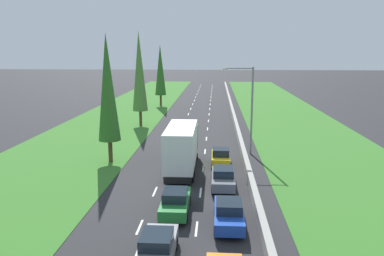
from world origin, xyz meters
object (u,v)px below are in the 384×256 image
(grey_sedan_centre_lane, at_px, (157,248))
(blue_sedan_right_lane, at_px, (229,213))
(white_box_truck_centre_lane, at_px, (182,147))
(street_light_mast, at_px, (249,104))
(poplar_tree_second, at_px, (108,88))
(poplar_tree_fourth, at_px, (160,70))
(yellow_hatchback_right_lane, at_px, (221,157))
(grey_sedan_right_lane, at_px, (223,178))
(green_sedan_centre_lane, at_px, (175,202))
(poplar_tree_third, at_px, (139,72))

(grey_sedan_centre_lane, height_order, blue_sedan_right_lane, same)
(white_box_truck_centre_lane, xyz_separation_m, street_light_mast, (6.30, 5.98, 3.05))
(poplar_tree_second, relative_size, poplar_tree_fourth, 1.05)
(grey_sedan_centre_lane, bearing_deg, yellow_hatchback_right_lane, 78.52)
(grey_sedan_centre_lane, relative_size, grey_sedan_right_lane, 1.00)
(blue_sedan_right_lane, distance_m, green_sedan_centre_lane, 3.82)
(green_sedan_centre_lane, xyz_separation_m, poplar_tree_second, (-7.48, 11.35, 6.36))
(green_sedan_centre_lane, height_order, white_box_truck_centre_lane, white_box_truck_centre_lane)
(poplar_tree_second, height_order, poplar_tree_fourth, poplar_tree_second)
(poplar_tree_second, bearing_deg, yellow_hatchback_right_lane, -2.90)
(blue_sedan_right_lane, relative_size, poplar_tree_third, 0.34)
(poplar_tree_second, relative_size, street_light_mast, 1.36)
(yellow_hatchback_right_lane, distance_m, poplar_tree_third, 22.83)
(poplar_tree_third, bearing_deg, street_light_mast, -45.45)
(grey_sedan_centre_lane, bearing_deg, green_sedan_centre_lane, 87.05)
(grey_sedan_right_lane, relative_size, yellow_hatchback_right_lane, 1.15)
(grey_sedan_centre_lane, relative_size, poplar_tree_third, 0.34)
(grey_sedan_right_lane, bearing_deg, yellow_hatchback_right_lane, 91.24)
(poplar_tree_fourth, distance_m, street_light_mast, 36.43)
(grey_sedan_centre_lane, xyz_separation_m, yellow_hatchback_right_lane, (3.42, 16.84, 0.02))
(grey_sedan_centre_lane, xyz_separation_m, grey_sedan_right_lane, (3.55, 11.11, 0.00))
(green_sedan_centre_lane, height_order, poplar_tree_second, poplar_tree_second)
(blue_sedan_right_lane, relative_size, green_sedan_centre_lane, 1.00)
(grey_sedan_right_lane, relative_size, poplar_tree_second, 0.37)
(white_box_truck_centre_lane, relative_size, poplar_tree_fourth, 0.81)
(green_sedan_centre_lane, distance_m, poplar_tree_second, 15.01)
(blue_sedan_right_lane, distance_m, street_light_mast, 17.58)
(white_box_truck_centre_lane, xyz_separation_m, poplar_tree_second, (-7.12, 2.10, 4.99))
(white_box_truck_centre_lane, relative_size, poplar_tree_third, 0.71)
(green_sedan_centre_lane, relative_size, street_light_mast, 0.50)
(white_box_truck_centre_lane, bearing_deg, blue_sedan_right_lane, -70.59)
(green_sedan_centre_lane, height_order, yellow_hatchback_right_lane, yellow_hatchback_right_lane)
(grey_sedan_centre_lane, distance_m, grey_sedan_right_lane, 11.66)
(white_box_truck_centre_lane, xyz_separation_m, poplar_tree_third, (-7.74, 20.24, 5.49))
(grey_sedan_right_lane, xyz_separation_m, white_box_truck_centre_lane, (-3.60, 4.17, 1.37))
(yellow_hatchback_right_lane, relative_size, street_light_mast, 0.43)
(poplar_tree_third, relative_size, street_light_mast, 1.47)
(poplar_tree_third, bearing_deg, poplar_tree_second, -88.06)
(blue_sedan_right_lane, bearing_deg, poplar_tree_third, 110.40)
(green_sedan_centre_lane, height_order, grey_sedan_right_lane, same)
(poplar_tree_second, bearing_deg, poplar_tree_third, 91.94)
(poplar_tree_third, bearing_deg, grey_sedan_centre_lane, -77.63)
(green_sedan_centre_lane, xyz_separation_m, yellow_hatchback_right_lane, (3.11, 10.81, 0.02))
(white_box_truck_centre_lane, bearing_deg, street_light_mast, 43.48)
(poplar_tree_second, distance_m, poplar_tree_third, 18.16)
(grey_sedan_centre_lane, height_order, street_light_mast, street_light_mast)
(green_sedan_centre_lane, relative_size, poplar_tree_fourth, 0.39)
(grey_sedan_centre_lane, height_order, yellow_hatchback_right_lane, yellow_hatchback_right_lane)
(blue_sedan_right_lane, height_order, yellow_hatchback_right_lane, yellow_hatchback_right_lane)
(blue_sedan_right_lane, xyz_separation_m, yellow_hatchback_right_lane, (-0.35, 12.42, 0.02))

